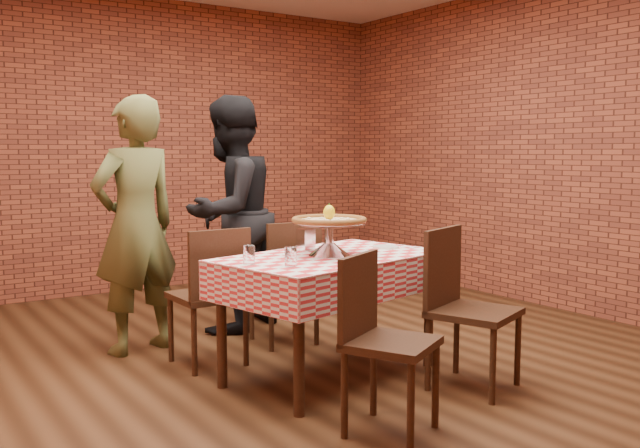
# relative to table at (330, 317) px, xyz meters

# --- Properties ---
(ground) EXTENTS (6.00, 6.00, 0.00)m
(ground) POSITION_rel_table_xyz_m (-0.03, 0.30, -0.38)
(ground) COLOR black
(ground) RESTS_ON ground
(back_wall) EXTENTS (5.50, 0.00, 5.50)m
(back_wall) POSITION_rel_table_xyz_m (-0.03, 3.30, 1.08)
(back_wall) COLOR brown
(back_wall) RESTS_ON ground
(table) EXTENTS (1.48, 1.08, 0.75)m
(table) POSITION_rel_table_xyz_m (0.00, 0.00, 0.00)
(table) COLOR #382214
(table) RESTS_ON ground
(tablecloth) EXTENTS (1.52, 1.12, 0.23)m
(tablecloth) POSITION_rel_table_xyz_m (0.00, 0.00, 0.27)
(tablecloth) COLOR red
(tablecloth) RESTS_ON table
(pizza_stand) EXTENTS (0.46, 0.46, 0.20)m
(pizza_stand) POSITION_rel_table_xyz_m (-0.00, 0.01, 0.48)
(pizza_stand) COLOR silver
(pizza_stand) RESTS_ON tablecloth
(pizza) EXTENTS (0.46, 0.46, 0.03)m
(pizza) POSITION_rel_table_xyz_m (-0.00, 0.01, 0.59)
(pizza) COLOR beige
(pizza) RESTS_ON pizza_stand
(lemon) EXTENTS (0.07, 0.07, 0.09)m
(lemon) POSITION_rel_table_xyz_m (-0.00, 0.01, 0.64)
(lemon) COLOR yellow
(lemon) RESTS_ON pizza
(water_glass_left) EXTENTS (0.08, 0.08, 0.11)m
(water_glass_left) POSITION_rel_table_xyz_m (-0.41, -0.22, 0.44)
(water_glass_left) COLOR white
(water_glass_left) RESTS_ON tablecloth
(water_glass_right) EXTENTS (0.08, 0.08, 0.11)m
(water_glass_right) POSITION_rel_table_xyz_m (-0.57, -0.03, 0.44)
(water_glass_right) COLOR white
(water_glass_right) RESTS_ON tablecloth
(side_plate) EXTENTS (0.20, 0.20, 0.01)m
(side_plate) POSITION_rel_table_xyz_m (0.48, 0.06, 0.39)
(side_plate) COLOR white
(side_plate) RESTS_ON tablecloth
(sweetener_packet_a) EXTENTS (0.06, 0.04, 0.00)m
(sweetener_packet_a) POSITION_rel_table_xyz_m (0.63, -0.04, 0.39)
(sweetener_packet_a) COLOR white
(sweetener_packet_a) RESTS_ON tablecloth
(sweetener_packet_b) EXTENTS (0.06, 0.05, 0.00)m
(sweetener_packet_b) POSITION_rel_table_xyz_m (0.60, 0.01, 0.39)
(sweetener_packet_b) COLOR white
(sweetener_packet_b) RESTS_ON tablecloth
(condiment_caddy) EXTENTS (0.11, 0.10, 0.14)m
(condiment_caddy) POSITION_rel_table_xyz_m (-0.01, 0.27, 0.45)
(condiment_caddy) COLOR silver
(condiment_caddy) RESTS_ON tablecloth
(chair_near_left) EXTENTS (0.54, 0.54, 0.88)m
(chair_near_left) POSITION_rel_table_xyz_m (-0.24, -0.88, 0.06)
(chair_near_left) COLOR #382214
(chair_near_left) RESTS_ON ground
(chair_near_right) EXTENTS (0.58, 0.58, 0.93)m
(chair_near_right) POSITION_rel_table_xyz_m (0.58, -0.64, 0.09)
(chair_near_right) COLOR #382214
(chair_near_right) RESTS_ON ground
(chair_far_left) EXTENTS (0.43, 0.43, 0.90)m
(chair_far_left) POSITION_rel_table_xyz_m (-0.52, 0.66, 0.08)
(chair_far_left) COLOR #382214
(chair_far_left) RESTS_ON ground
(chair_far_right) EXTENTS (0.45, 0.45, 0.89)m
(chair_far_right) POSITION_rel_table_xyz_m (0.16, 0.82, 0.07)
(chair_far_right) COLOR #382214
(chair_far_right) RESTS_ON ground
(diner_olive) EXTENTS (0.72, 0.55, 1.77)m
(diner_olive) POSITION_rel_table_xyz_m (-0.80, 1.19, 0.51)
(diner_olive) COLOR #4C5028
(diner_olive) RESTS_ON ground
(diner_black) EXTENTS (1.09, 1.01, 1.81)m
(diner_black) POSITION_rel_table_xyz_m (0.01, 1.38, 0.53)
(diner_black) COLOR black
(diner_black) RESTS_ON ground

